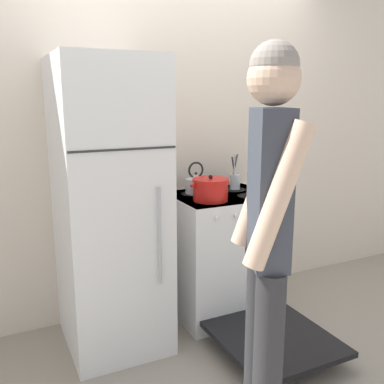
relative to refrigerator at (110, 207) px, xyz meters
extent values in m
plane|color=gray|center=(0.55, 0.36, -0.92)|extent=(14.00, 14.00, 0.00)
cube|color=beige|center=(0.55, 0.39, 0.36)|extent=(10.00, 0.06, 2.55)
cube|color=white|center=(0.00, 0.00, 0.00)|extent=(0.61, 0.71, 1.83)
cube|color=#2D2D2D|center=(0.00, -0.36, 0.40)|extent=(0.60, 0.01, 0.01)
cylinder|color=#B2B5BA|center=(0.19, -0.37, -0.11)|extent=(0.02, 0.02, 0.59)
cube|color=white|center=(0.85, 0.05, -0.46)|extent=(0.74, 0.62, 0.91)
cube|color=black|center=(0.85, 0.05, -0.02)|extent=(0.72, 0.61, 0.02)
cube|color=black|center=(0.85, -0.24, -0.47)|extent=(0.64, 0.05, 0.69)
cylinder|color=black|center=(0.68, -0.08, -0.01)|extent=(0.20, 0.20, 0.01)
cylinder|color=black|center=(1.01, -0.08, -0.01)|extent=(0.20, 0.20, 0.01)
cylinder|color=black|center=(0.68, 0.17, -0.01)|extent=(0.20, 0.20, 0.01)
cylinder|color=black|center=(1.01, 0.17, -0.01)|extent=(0.20, 0.20, 0.01)
cylinder|color=silver|center=(0.63, -0.27, -0.08)|extent=(0.04, 0.02, 0.04)
cylinder|color=silver|center=(0.77, -0.27, -0.08)|extent=(0.04, 0.02, 0.04)
cylinder|color=silver|center=(0.92, -0.27, -0.08)|extent=(0.04, 0.02, 0.04)
cylinder|color=silver|center=(1.07, -0.27, -0.08)|extent=(0.04, 0.02, 0.04)
cube|color=black|center=(0.85, -0.63, -0.80)|extent=(0.68, 0.73, 0.04)
cube|color=#99999E|center=(0.85, -0.03, -0.51)|extent=(0.60, 0.34, 0.01)
cylinder|color=red|center=(0.68, -0.08, 0.06)|extent=(0.24, 0.24, 0.14)
cylinder|color=red|center=(0.68, -0.08, 0.13)|extent=(0.25, 0.25, 0.02)
sphere|color=black|center=(0.68, -0.08, 0.15)|extent=(0.03, 0.03, 0.03)
cylinder|color=red|center=(0.55, -0.08, 0.10)|extent=(0.03, 0.02, 0.02)
cylinder|color=red|center=(0.81, -0.08, 0.10)|extent=(0.03, 0.02, 0.02)
cylinder|color=silver|center=(0.69, 0.17, 0.04)|extent=(0.16, 0.16, 0.11)
cone|color=silver|center=(0.69, 0.17, 0.11)|extent=(0.15, 0.15, 0.03)
sphere|color=black|center=(0.69, 0.17, 0.14)|extent=(0.02, 0.02, 0.02)
cone|color=silver|center=(0.77, 0.17, 0.05)|extent=(0.09, 0.03, 0.08)
torus|color=black|center=(0.69, 0.17, 0.16)|extent=(0.12, 0.01, 0.12)
cylinder|color=silver|center=(1.03, 0.18, 0.05)|extent=(0.08, 0.08, 0.11)
cylinder|color=#9E7547|center=(1.02, 0.18, 0.13)|extent=(0.05, 0.01, 0.23)
cylinder|color=#232326|center=(1.03, 0.20, 0.12)|extent=(0.04, 0.04, 0.22)
cylinder|color=#B2B5BA|center=(1.02, 0.17, 0.13)|extent=(0.02, 0.04, 0.25)
cylinder|color=#4C4C51|center=(1.03, 0.18, 0.14)|extent=(0.04, 0.06, 0.25)
cylinder|color=#2D2D30|center=(0.34, -1.24, -0.47)|extent=(0.13, 0.13, 0.89)
cylinder|color=#2D2D30|center=(0.41, -1.08, -0.47)|extent=(0.13, 0.13, 0.89)
cube|color=#383D47|center=(0.38, -1.16, 0.30)|extent=(0.22, 0.28, 0.67)
cylinder|color=beige|center=(0.33, -1.29, 0.30)|extent=(0.28, 0.18, 0.59)
cylinder|color=beige|center=(0.43, -1.03, 0.30)|extent=(0.28, 0.18, 0.59)
sphere|color=beige|center=(0.38, -1.16, 0.75)|extent=(0.21, 0.21, 0.21)
sphere|color=gray|center=(0.38, -1.16, 0.80)|extent=(0.20, 0.20, 0.20)
camera|label=1|loc=(-0.67, -2.58, 0.67)|focal=40.00mm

